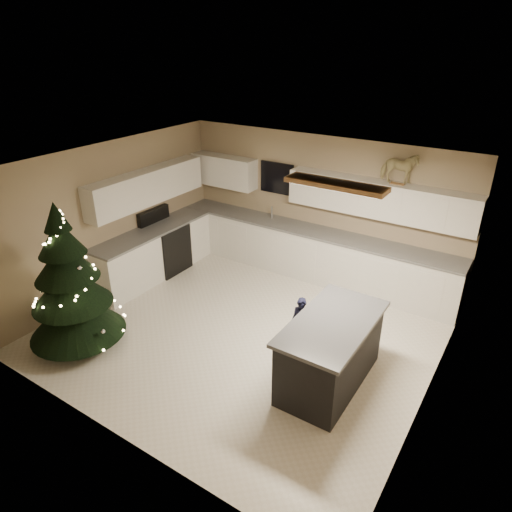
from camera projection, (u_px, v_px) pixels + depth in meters
name	position (u px, v px, depth m)	size (l,w,h in m)	color
ground_plane	(244.00, 330.00, 7.12)	(5.50, 5.50, 0.00)	beige
room_shell	(244.00, 227.00, 6.35)	(5.52, 5.02, 2.61)	tan
cabinetry	(253.00, 238.00, 8.48)	(5.50, 3.20, 2.00)	silver
island	(330.00, 352.00, 5.87)	(0.90, 1.70, 0.95)	black
bar_stool	(319.00, 314.00, 6.76)	(0.30, 0.30, 0.58)	brown
christmas_tree	(71.00, 290.00, 6.42)	(1.40, 1.35, 2.23)	#3F2816
toddler	(301.00, 324.00, 6.57)	(0.30, 0.20, 0.82)	black
rocking_horse	(399.00, 168.00, 7.19)	(0.62, 0.38, 0.51)	brown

